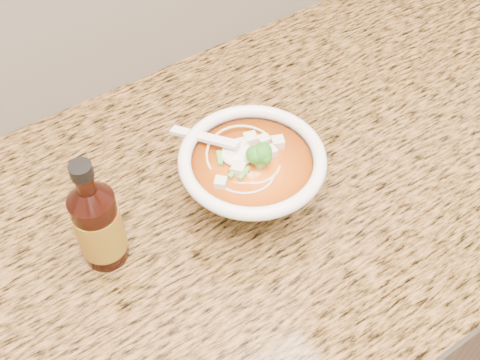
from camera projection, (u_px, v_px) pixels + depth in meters
cabinet at (203, 355)px, 1.21m from camera, size 4.00×0.65×0.86m
counter_slab at (188, 229)px, 0.86m from camera, size 4.00×0.68×0.04m
soup_bowl at (252, 176)px, 0.84m from camera, size 0.20×0.22×0.11m
hot_sauce_bottle at (98, 224)px, 0.76m from camera, size 0.07×0.07×0.18m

